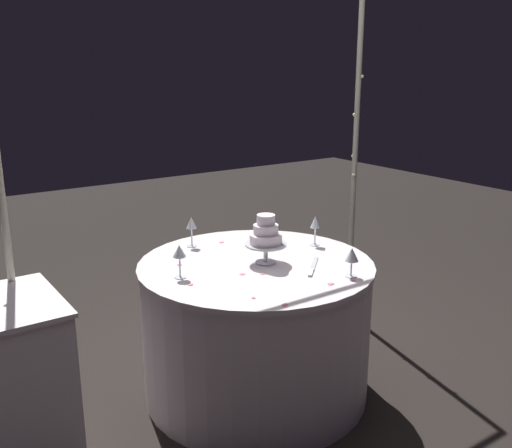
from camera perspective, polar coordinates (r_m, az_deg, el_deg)
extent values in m
plane|color=black|center=(3.39, 0.00, -15.98)|extent=(12.00, 12.00, 0.00)
cylinder|color=#B7B29E|center=(2.94, -23.74, 1.70)|extent=(0.04, 0.04, 2.27)
cylinder|color=#B7B29E|center=(4.01, 9.73, 6.18)|extent=(0.04, 0.04, 2.27)
sphere|color=#F9EAB2|center=(3.12, -22.29, -8.44)|extent=(0.02, 0.02, 0.02)
sphere|color=#F9EAB2|center=(3.96, 10.44, 14.13)|extent=(0.02, 0.02, 0.02)
sphere|color=#F9EAB2|center=(3.11, -22.56, -8.99)|extent=(0.02, 0.02, 0.02)
sphere|color=#F9EAB2|center=(4.01, 9.55, 6.64)|extent=(0.02, 0.02, 0.02)
sphere|color=#F9EAB2|center=(3.97, 9.69, 10.59)|extent=(0.02, 0.02, 0.02)
sphere|color=#F9EAB2|center=(4.00, 9.65, 4.77)|extent=(0.02, 0.02, 0.02)
cylinder|color=white|center=(3.21, 0.00, -10.38)|extent=(1.23, 1.23, 0.74)
cylinder|color=white|center=(3.07, 0.00, -4.02)|extent=(1.25, 1.25, 0.02)
cylinder|color=silver|center=(3.06, 0.96, -3.80)|extent=(0.11, 0.11, 0.01)
cylinder|color=silver|center=(3.04, 0.97, -2.93)|extent=(0.02, 0.02, 0.09)
cylinder|color=silver|center=(3.03, 0.97, -2.03)|extent=(0.22, 0.22, 0.01)
cylinder|color=white|center=(3.02, 0.98, -1.47)|extent=(0.17, 0.17, 0.05)
cylinder|color=white|center=(3.00, 0.98, -0.54)|extent=(0.13, 0.13, 0.05)
cylinder|color=white|center=(2.99, 0.98, 0.42)|extent=(0.10, 0.10, 0.05)
cylinder|color=silver|center=(2.91, 9.35, -5.09)|extent=(0.06, 0.06, 0.00)
cylinder|color=silver|center=(2.89, 9.38, -4.34)|extent=(0.01, 0.01, 0.08)
cone|color=silver|center=(2.87, 9.44, -2.98)|extent=(0.07, 0.07, 0.07)
cylinder|color=silver|center=(2.88, -7.48, -5.22)|extent=(0.06, 0.06, 0.00)
cylinder|color=silver|center=(2.86, -7.52, -4.21)|extent=(0.01, 0.01, 0.10)
cone|color=silver|center=(2.84, -7.58, -2.65)|extent=(0.07, 0.07, 0.06)
cylinder|color=silver|center=(3.37, 5.81, -2.06)|extent=(0.06, 0.06, 0.00)
cylinder|color=silver|center=(3.35, 5.84, -1.20)|extent=(0.01, 0.01, 0.10)
cone|color=silver|center=(3.33, 5.88, 0.22)|extent=(0.06, 0.06, 0.07)
cylinder|color=silver|center=(3.35, -6.33, -2.19)|extent=(0.06, 0.06, 0.00)
cylinder|color=silver|center=(3.33, -6.36, -1.29)|extent=(0.01, 0.01, 0.11)
cone|color=silver|center=(3.31, -6.40, 0.13)|extent=(0.06, 0.06, 0.07)
cube|color=silver|center=(3.05, 5.73, -3.97)|extent=(0.18, 0.17, 0.01)
cube|color=white|center=(2.91, 5.43, -4.82)|extent=(0.08, 0.08, 0.01)
ellipsoid|color=#EA6B84|center=(2.79, 7.40, -5.88)|extent=(0.04, 0.03, 0.00)
ellipsoid|color=#EA6B84|center=(3.27, 0.98, -2.54)|extent=(0.04, 0.04, 0.00)
ellipsoid|color=#EA6B84|center=(2.55, 2.85, -7.97)|extent=(0.04, 0.04, 0.00)
ellipsoid|color=#EA6B84|center=(3.41, -3.41, -1.81)|extent=(0.04, 0.02, 0.00)
ellipsoid|color=#EA6B84|center=(3.05, -7.54, -4.03)|extent=(0.03, 0.04, 0.00)
ellipsoid|color=#EA6B84|center=(2.85, 9.52, -5.52)|extent=(0.03, 0.04, 0.00)
ellipsoid|color=#EA6B84|center=(2.61, -0.24, -7.29)|extent=(0.02, 0.03, 0.00)
ellipsoid|color=#EA6B84|center=(2.90, 0.71, -4.94)|extent=(0.03, 0.02, 0.00)
ellipsoid|color=#EA6B84|center=(2.90, -1.34, -4.97)|extent=(0.04, 0.03, 0.00)
ellipsoid|color=#EA6B84|center=(2.78, -6.47, -5.96)|extent=(0.04, 0.03, 0.00)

